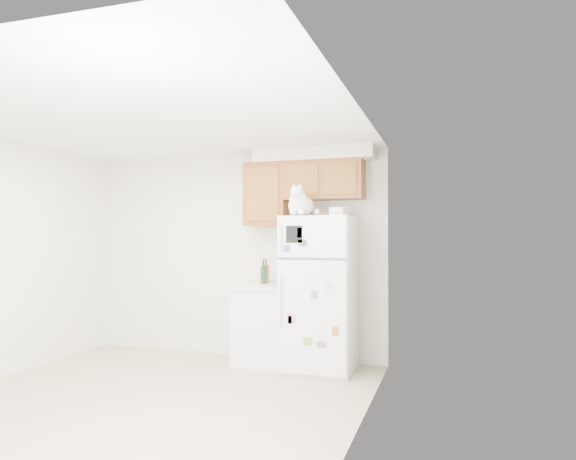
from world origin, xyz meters
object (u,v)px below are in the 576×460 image
at_px(storage_box_back, 340,212).
at_px(bottle_green, 263,271).
at_px(storage_box_front, 337,211).
at_px(bottle_amber, 266,271).
at_px(base_counter, 263,324).
at_px(cat, 300,204).
at_px(refrigerator, 320,293).

bearing_deg(storage_box_back, bottle_green, -169.41).
bearing_deg(storage_box_front, bottle_amber, 167.18).
distance_m(base_counter, storage_box_front, 1.59).
xyz_separation_m(cat, bottle_amber, (-0.56, 0.45, -0.76)).
bearing_deg(refrigerator, storage_box_front, -30.70).
bearing_deg(base_counter, bottle_amber, 97.65).
bearing_deg(bottle_green, bottle_amber, 56.44).
distance_m(storage_box_front, bottle_green, 1.22).
bearing_deg(storage_box_back, refrigerator, -147.49).
height_order(base_counter, cat, cat).
xyz_separation_m(refrigerator, storage_box_back, (0.22, 0.06, 0.90)).
relative_size(cat, bottle_amber, 1.64).
height_order(bottle_green, bottle_amber, bottle_amber).
xyz_separation_m(storage_box_back, storage_box_front, (0.01, -0.20, -0.01)).
bearing_deg(storage_box_front, cat, -157.04).
height_order(cat, storage_box_back, cat).
height_order(base_counter, storage_box_back, storage_box_back).
bearing_deg(cat, storage_box_front, 15.90).
distance_m(base_counter, bottle_green, 0.61).
height_order(cat, bottle_amber, cat).
bearing_deg(bottle_green, refrigerator, -13.11).
bearing_deg(storage_box_front, bottle_green, 169.31).
distance_m(storage_box_back, bottle_amber, 1.16).
bearing_deg(bottle_green, storage_box_back, -6.60).
relative_size(base_counter, bottle_amber, 3.13).
relative_size(base_counter, storage_box_back, 5.11).
bearing_deg(storage_box_back, storage_box_front, -69.08).
xyz_separation_m(cat, bottle_green, (-0.58, 0.42, -0.76)).
height_order(refrigerator, bottle_amber, refrigerator).
height_order(refrigerator, cat, cat).
bearing_deg(base_counter, storage_box_front, -12.91).
bearing_deg(bottle_green, storage_box_front, -17.74).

